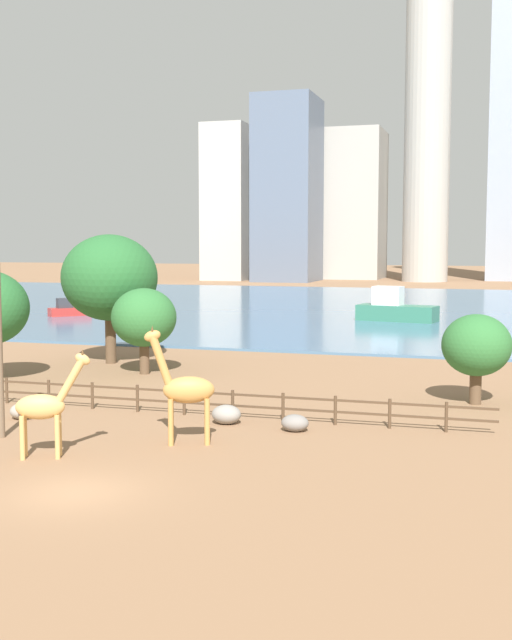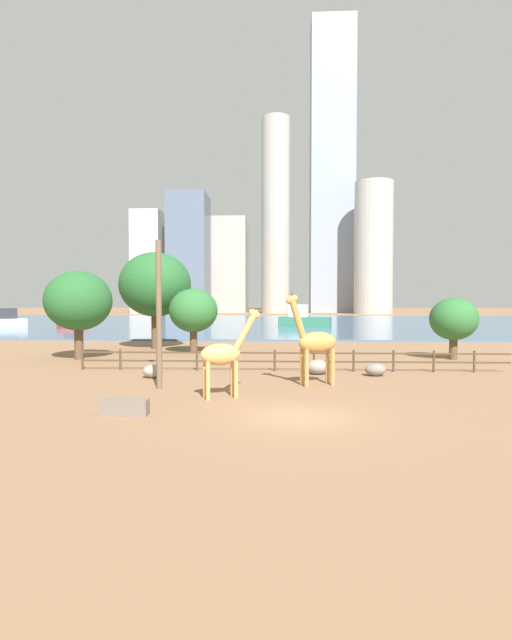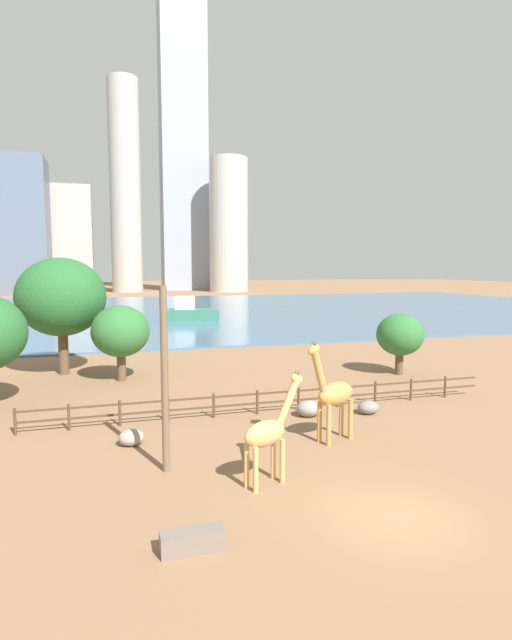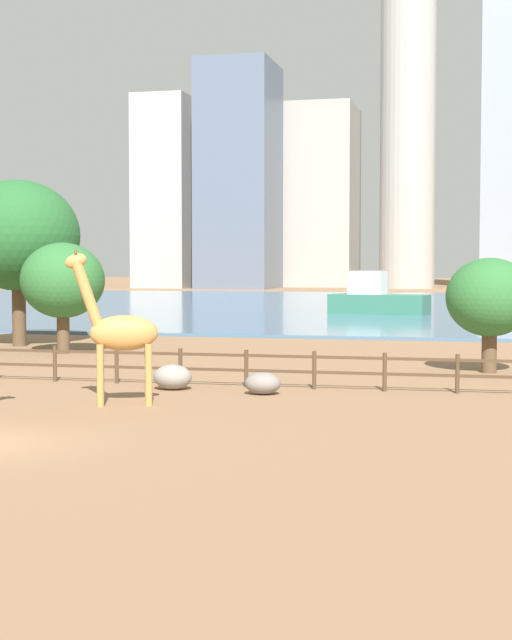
% 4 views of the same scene
% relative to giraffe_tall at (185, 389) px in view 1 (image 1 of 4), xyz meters
% --- Properties ---
extents(ground_plane, '(400.00, 400.00, 0.00)m').
position_rel_giraffe_tall_xyz_m(ground_plane, '(-1.02, 73.04, -2.21)').
color(ground_plane, '#8C6647').
extents(harbor_water, '(180.00, 86.00, 0.20)m').
position_rel_giraffe_tall_xyz_m(harbor_water, '(-1.02, 70.04, -2.11)').
color(harbor_water, '#476B8C').
rests_on(harbor_water, ground).
extents(giraffe_tall, '(2.84, 1.56, 4.77)m').
position_rel_giraffe_tall_xyz_m(giraffe_tall, '(0.00, 0.00, 0.00)').
color(giraffe_tall, '#C18C47').
rests_on(giraffe_tall, ground).
extents(giraffe_companion, '(2.83, 1.58, 4.06)m').
position_rel_giraffe_tall_xyz_m(giraffe_companion, '(-4.22, -3.45, -0.27)').
color(giraffe_companion, tan).
rests_on(giraffe_companion, ground).
extents(boulder_near_fence, '(1.12, 0.97, 0.73)m').
position_rel_giraffe_tall_xyz_m(boulder_near_fence, '(-8.83, 2.07, -1.84)').
color(boulder_near_fence, gray).
rests_on(boulder_near_fence, ground).
extents(boulder_by_pole, '(1.32, 1.14, 0.85)m').
position_rel_giraffe_tall_xyz_m(boulder_by_pole, '(0.43, 3.83, -1.78)').
color(boulder_by_pole, gray).
rests_on(boulder_by_pole, ground).
extents(boulder_small, '(1.19, 0.97, 0.73)m').
position_rel_giraffe_tall_xyz_m(boulder_small, '(3.69, 3.32, -1.84)').
color(boulder_small, gray).
rests_on(boulder_small, ground).
extents(enclosure_fence, '(26.12, 0.14, 1.30)m').
position_rel_giraffe_tall_xyz_m(enclosure_fence, '(-1.44, 5.04, -1.44)').
color(enclosure_fence, '#4C3826').
rests_on(enclosure_fence, ground).
extents(tree_left_large, '(3.99, 3.99, 5.29)m').
position_rel_giraffe_tall_xyz_m(tree_left_large, '(-8.86, 15.40, 1.25)').
color(tree_left_large, brown).
rests_on(tree_left_large, ground).
extents(tree_right_tall, '(6.37, 6.37, 8.61)m').
position_rel_giraffe_tall_xyz_m(tree_right_tall, '(-12.89, 18.82, 3.50)').
color(tree_right_tall, brown).
rests_on(tree_right_tall, ground).
extents(tree_left_small, '(3.43, 3.43, 4.51)m').
position_rel_giraffe_tall_xyz_m(tree_left_small, '(10.89, 11.62, 0.73)').
color(tree_left_small, brown).
rests_on(tree_left_small, ground).
extents(boat_ferry, '(8.34, 4.34, 3.49)m').
position_rel_giraffe_tall_xyz_m(boat_ferry, '(1.93, 52.16, -0.82)').
color(boat_ferry, '#337259').
rests_on(boat_ferry, harbor_water).
extents(boat_tug, '(4.18, 4.29, 1.94)m').
position_rel_giraffe_tall_xyz_m(boat_tug, '(-32.69, 47.66, -1.35)').
color(boat_tug, '#B22D28').
rests_on(boat_tug, harbor_water).
extents(skyline_tower_needle, '(12.23, 15.86, 33.74)m').
position_rel_giraffe_tall_xyz_m(skyline_tower_needle, '(-19.78, 155.32, 14.66)').
color(skyline_tower_needle, '#ADA89E').
rests_on(skyline_tower_needle, ground).
extents(skyline_block_central, '(9.54, 9.48, 33.94)m').
position_rel_giraffe_tall_xyz_m(skyline_block_central, '(-45.60, 138.71, 14.76)').
color(skyline_block_central, '#B7B2A8').
rests_on(skyline_block_central, ground).
extents(skyline_tower_glass, '(9.58, 9.58, 65.74)m').
position_rel_giraffe_tall_xyz_m(skyline_tower_glass, '(-3.16, 144.64, 30.66)').
color(skyline_tower_glass, '#ADA89E').
rests_on(skyline_tower_glass, ground).
extents(skyline_tower_short, '(12.48, 15.10, 38.83)m').
position_rel_giraffe_tall_xyz_m(skyline_tower_short, '(-31.59, 137.71, 17.21)').
color(skyline_tower_short, slate).
rests_on(skyline_tower_short, ground).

